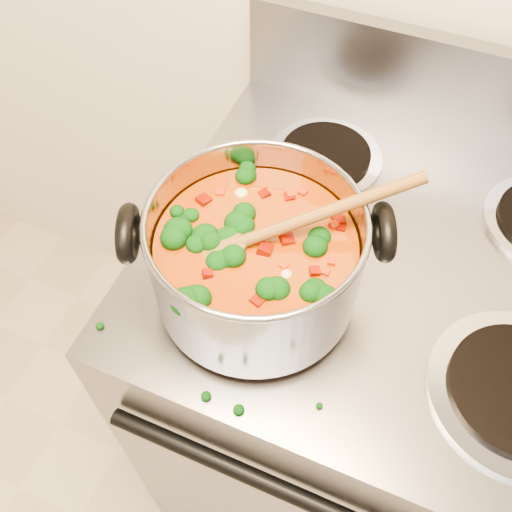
# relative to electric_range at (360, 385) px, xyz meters

# --- Properties ---
(electric_range) EXTENTS (0.73, 0.66, 1.08)m
(electric_range) POSITION_rel_electric_range_xyz_m (0.00, 0.00, 0.00)
(electric_range) COLOR gray
(electric_range) RESTS_ON ground
(stockpot) EXTENTS (0.32, 0.26, 0.16)m
(stockpot) POSITION_rel_electric_range_xyz_m (-0.18, -0.14, 0.54)
(stockpot) COLOR #999AA1
(stockpot) RESTS_ON electric_range
(wooden_spoon) EXTENTS (0.25, 0.19, 0.10)m
(wooden_spoon) POSITION_rel_electric_range_xyz_m (-0.16, -0.13, 0.59)
(wooden_spoon) COLOR brown
(wooden_spoon) RESTS_ON stockpot
(cooktop_crumbs) EXTENTS (0.35, 0.29, 0.01)m
(cooktop_crumbs) POSITION_rel_electric_range_xyz_m (-0.12, -0.17, 0.46)
(cooktop_crumbs) COLOR black
(cooktop_crumbs) RESTS_ON electric_range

